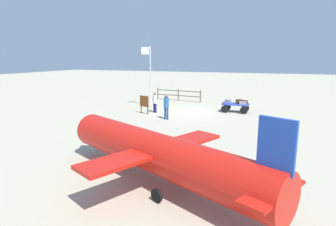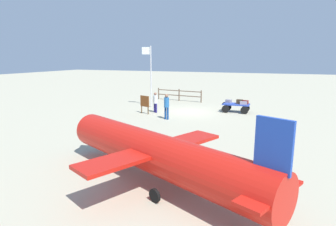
# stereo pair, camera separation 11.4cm
# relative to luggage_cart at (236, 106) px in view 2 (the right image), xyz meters

# --- Properties ---
(ground_plane) EXTENTS (120.00, 120.00, 0.00)m
(ground_plane) POSITION_rel_luggage_cart_xyz_m (3.55, 1.13, -0.50)
(ground_plane) COLOR #B0AA8E
(luggage_cart) EXTENTS (2.12, 1.19, 0.70)m
(luggage_cart) POSITION_rel_luggage_cart_xyz_m (0.00, 0.00, 0.00)
(luggage_cart) COLOR #2B46AE
(luggage_cart) RESTS_ON ground
(suitcase_grey) EXTENTS (0.52, 0.44, 0.27)m
(suitcase_grey) POSITION_rel_luggage_cart_xyz_m (0.63, -0.26, 0.34)
(suitcase_grey) COLOR gray
(suitcase_grey) RESTS_ON luggage_cart
(suitcase_navy) EXTENTS (0.58, 0.34, 0.25)m
(suitcase_navy) POSITION_rel_luggage_cart_xyz_m (-0.62, 0.24, 0.33)
(suitcase_navy) COLOR gray
(suitcase_navy) RESTS_ON luggage_cart
(suitcase_maroon) EXTENTS (0.48, 0.37, 0.34)m
(suitcase_maroon) POSITION_rel_luggage_cart_xyz_m (-0.27, -0.08, 0.37)
(suitcase_maroon) COLOR #3B2C1B
(suitcase_maroon) RESTS_ON luggage_cart
(suitcase_olive) EXTENTS (0.63, 0.39, 0.29)m
(suitcase_olive) POSITION_rel_luggage_cart_xyz_m (-0.66, -0.13, 0.35)
(suitcase_olive) COLOR maroon
(suitcase_olive) RESTS_ON luggage_cart
(worker_lead) EXTENTS (0.48, 0.48, 1.63)m
(worker_lead) POSITION_rel_luggage_cart_xyz_m (5.98, 2.49, 0.46)
(worker_lead) COLOR navy
(worker_lead) RESTS_ON ground
(worker_trailing) EXTENTS (0.43, 0.43, 1.82)m
(worker_trailing) POSITION_rel_luggage_cart_xyz_m (4.21, 4.51, 0.59)
(worker_trailing) COLOR navy
(worker_trailing) RESTS_ON ground
(airplane_near) EXTENTS (9.57, 5.71, 3.04)m
(airplane_near) POSITION_rel_luggage_cart_xyz_m (0.96, 14.23, 0.65)
(airplane_near) COLOR red
(airplane_near) RESTS_ON ground
(flagpole) EXTENTS (0.86, 0.16, 5.33)m
(flagpole) POSITION_rel_luggage_cart_xyz_m (7.47, 0.23, 2.64)
(flagpole) COLOR silver
(flagpole) RESTS_ON ground
(signboard) EXTENTS (0.88, 0.37, 1.42)m
(signboard) POSITION_rel_luggage_cart_xyz_m (6.56, 3.25, 0.40)
(signboard) COLOR #4C3319
(signboard) RESTS_ON ground
(wooden_fence) EXTENTS (4.90, 0.68, 1.20)m
(wooden_fence) POSITION_rel_luggage_cart_xyz_m (6.25, -4.08, 0.20)
(wooden_fence) COLOR brown
(wooden_fence) RESTS_ON ground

